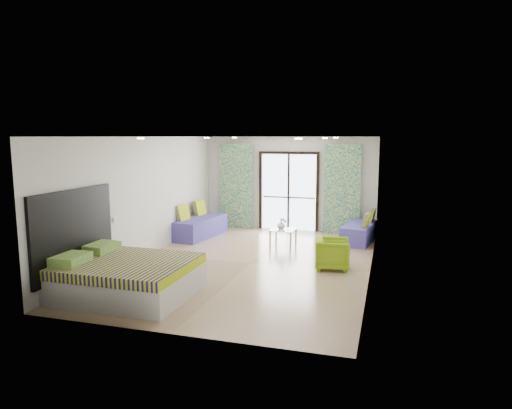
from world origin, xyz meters
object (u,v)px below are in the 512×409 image
(bed, at_px, (125,277))
(daybed_left, at_px, (199,226))
(coffee_table, at_px, (283,231))
(armchair, at_px, (332,252))
(daybed_right, at_px, (360,232))

(bed, distance_m, daybed_left, 4.68)
(coffee_table, bearing_deg, daybed_left, 173.20)
(coffee_table, height_order, armchair, same)
(bed, distance_m, coffee_table, 4.70)
(bed, relative_size, coffee_table, 3.20)
(daybed_right, bearing_deg, bed, -116.50)
(bed, height_order, daybed_right, daybed_right)
(bed, height_order, armchair, bed)
(coffee_table, distance_m, armchair, 2.28)
(daybed_left, height_order, armchair, daybed_left)
(daybed_right, xyz_separation_m, coffee_table, (-1.82, -0.93, 0.10))
(bed, relative_size, daybed_right, 1.26)
(daybed_right, relative_size, coffee_table, 2.53)
(daybed_left, distance_m, coffee_table, 2.43)
(daybed_left, relative_size, armchair, 2.82)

